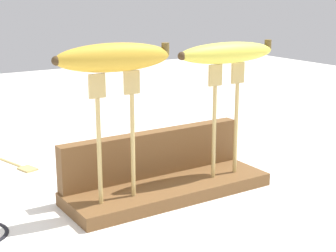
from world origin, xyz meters
name	(u,v)px	position (x,y,z in m)	size (l,w,h in m)	color
ground_plane	(168,195)	(0.00, 0.00, 0.00)	(3.00, 3.00, 0.00)	silver
wooden_board	(168,189)	(0.00, 0.00, 0.01)	(0.36, 0.12, 0.02)	brown
board_backstop	(153,153)	(0.00, 0.05, 0.06)	(0.35, 0.03, 0.08)	brown
fork_stand_left	(116,126)	(-0.11, -0.02, 0.14)	(0.08, 0.01, 0.20)	tan
fork_stand_right	(226,110)	(0.11, -0.02, 0.14)	(0.07, 0.01, 0.20)	tan
banana_raised_left	(114,57)	(-0.11, -0.02, 0.25)	(0.18, 0.06, 0.04)	gold
banana_raised_right	(227,53)	(0.11, -0.02, 0.24)	(0.19, 0.05, 0.04)	#DBD147
fork_fallen_near	(17,164)	(-0.17, 0.29, 0.00)	(0.06, 0.16, 0.01)	tan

